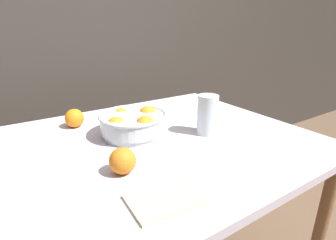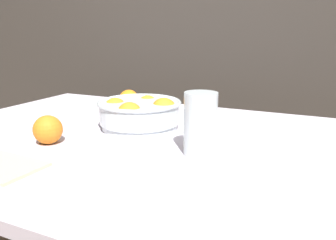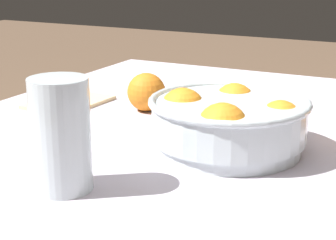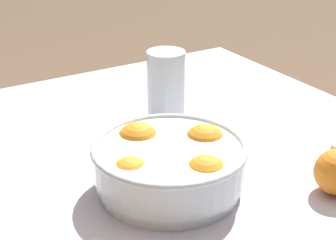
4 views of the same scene
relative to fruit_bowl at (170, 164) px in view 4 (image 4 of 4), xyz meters
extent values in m
cube|color=silver|center=(-0.01, -0.09, -0.07)|extent=(1.29, 0.98, 0.03)
cylinder|color=#936B47|center=(0.58, -0.51, -0.42)|extent=(0.05, 0.05, 0.68)
cylinder|color=silver|center=(0.00, 0.00, -0.04)|extent=(0.24, 0.24, 0.02)
cylinder|color=silver|center=(0.00, 0.00, 0.00)|extent=(0.26, 0.26, 0.06)
torus|color=silver|center=(0.00, 0.00, 0.03)|extent=(0.27, 0.27, 0.01)
sphere|color=orange|center=(0.08, 0.02, 0.01)|extent=(0.08, 0.08, 0.08)
sphere|color=orange|center=(-0.02, 0.08, 0.01)|extent=(0.07, 0.07, 0.07)
sphere|color=orange|center=(-0.08, -0.02, 0.01)|extent=(0.08, 0.08, 0.08)
sphere|color=orange|center=(0.01, -0.08, 0.01)|extent=(0.08, 0.08, 0.08)
cylinder|color=#F4A314|center=(0.26, -0.15, 0.01)|extent=(0.07, 0.07, 0.13)
cylinder|color=silver|center=(0.26, -0.15, 0.03)|extent=(0.08, 0.08, 0.16)
camera|label=1|loc=(-0.42, -0.89, 0.37)|focal=28.00mm
camera|label=2|loc=(0.51, -0.89, 0.25)|focal=35.00mm
camera|label=3|loc=(0.84, 0.32, 0.27)|focal=60.00mm
camera|label=4|loc=(-0.72, 0.44, 0.47)|focal=60.00mm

